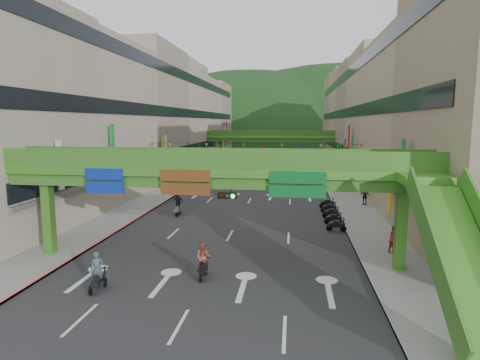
{
  "coord_description": "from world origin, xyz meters",
  "views": [
    {
      "loc": [
        4.71,
        -17.63,
        8.67
      ],
      "look_at": [
        0.0,
        18.0,
        3.5
      ],
      "focal_mm": 30.0,
      "sensor_mm": 36.0,
      "label": 1
    }
  ],
  "objects_px": {
    "car_silver": "(222,174)",
    "pedestrian_red": "(395,241)",
    "car_yellow": "(263,164)",
    "overpass_near": "(228,182)",
    "scooter_rider_mid": "(203,260)",
    "scooter_rider_near": "(97,273)"
  },
  "relations": [
    {
      "from": "scooter_rider_mid",
      "to": "car_yellow",
      "type": "height_order",
      "value": "scooter_rider_mid"
    },
    {
      "from": "car_silver",
      "to": "car_yellow",
      "type": "bearing_deg",
      "value": 74.28
    },
    {
      "from": "car_silver",
      "to": "scooter_rider_near",
      "type": "bearing_deg",
      "value": -86.69
    },
    {
      "from": "scooter_rider_mid",
      "to": "pedestrian_red",
      "type": "relative_size",
      "value": 1.14
    },
    {
      "from": "car_yellow",
      "to": "pedestrian_red",
      "type": "height_order",
      "value": "pedestrian_red"
    },
    {
      "from": "scooter_rider_near",
      "to": "scooter_rider_mid",
      "type": "bearing_deg",
      "value": 25.46
    },
    {
      "from": "scooter_rider_near",
      "to": "pedestrian_red",
      "type": "height_order",
      "value": "scooter_rider_near"
    },
    {
      "from": "pedestrian_red",
      "to": "car_yellow",
      "type": "bearing_deg",
      "value": 70.29
    },
    {
      "from": "scooter_rider_near",
      "to": "car_yellow",
      "type": "height_order",
      "value": "scooter_rider_near"
    },
    {
      "from": "car_silver",
      "to": "pedestrian_red",
      "type": "bearing_deg",
      "value": -60.37
    },
    {
      "from": "scooter_rider_near",
      "to": "car_yellow",
      "type": "bearing_deg",
      "value": 85.79
    },
    {
      "from": "car_silver",
      "to": "pedestrian_red",
      "type": "relative_size",
      "value": 2.54
    },
    {
      "from": "car_silver",
      "to": "pedestrian_red",
      "type": "distance_m",
      "value": 37.97
    },
    {
      "from": "car_silver",
      "to": "scooter_rider_mid",
      "type": "bearing_deg",
      "value": -79.31
    },
    {
      "from": "overpass_near",
      "to": "car_yellow",
      "type": "bearing_deg",
      "value": 91.98
    },
    {
      "from": "scooter_rider_mid",
      "to": "car_yellow",
      "type": "relative_size",
      "value": 0.49
    },
    {
      "from": "overpass_near",
      "to": "car_silver",
      "type": "bearing_deg",
      "value": 100.72
    },
    {
      "from": "scooter_rider_mid",
      "to": "car_yellow",
      "type": "bearing_deg",
      "value": 90.8
    },
    {
      "from": "scooter_rider_mid",
      "to": "car_silver",
      "type": "xyz_separation_m",
      "value": [
        -5.98,
        39.26,
        -0.31
      ]
    },
    {
      "from": "overpass_near",
      "to": "pedestrian_red",
      "type": "bearing_deg",
      "value": 19.04
    },
    {
      "from": "scooter_rider_near",
      "to": "pedestrian_red",
      "type": "bearing_deg",
      "value": 25.7
    },
    {
      "from": "overpass_near",
      "to": "scooter_rider_mid",
      "type": "bearing_deg",
      "value": -118.46
    }
  ]
}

